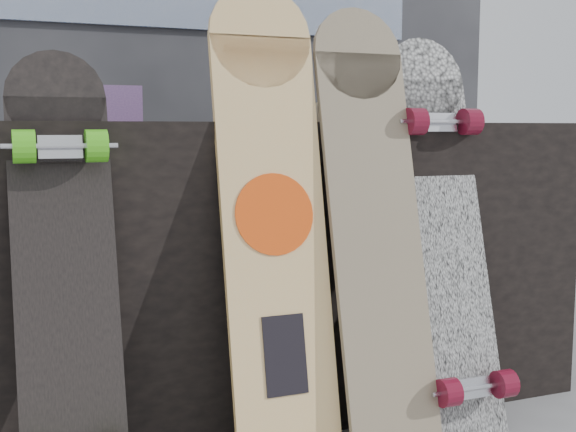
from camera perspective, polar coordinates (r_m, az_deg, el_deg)
name	(u,v)px	position (r m, az deg, el deg)	size (l,w,h in m)	color
vendor_table	(287,261)	(2.11, -0.10, -3.59)	(1.60, 0.60, 0.80)	black
booth	(206,47)	(2.90, -6.46, 13.16)	(2.40, 0.22, 2.20)	#2F2F33
merch_box_purple	(106,105)	(2.07, -14.19, 8.54)	(0.18, 0.12, 0.10)	#583A78
merch_box_small	(382,103)	(2.19, 7.42, 8.84)	(0.14, 0.14, 0.12)	#583A78
merch_box_flat	(343,113)	(2.22, 4.39, 8.08)	(0.22, 0.10, 0.06)	#D1B78C
longboard_geisha	(273,208)	(1.70, -1.21, 0.67)	(0.26, 0.25, 1.13)	beige
longboard_celtic	(374,212)	(1.79, 6.81, 0.31)	(0.24, 0.29, 1.09)	#CFB68D
longboard_cascadia	(445,226)	(1.93, 12.28, -0.74)	(0.24, 0.35, 1.03)	silver
skateboard_dark	(66,268)	(1.59, -17.15, -3.93)	(0.21, 0.32, 0.96)	black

